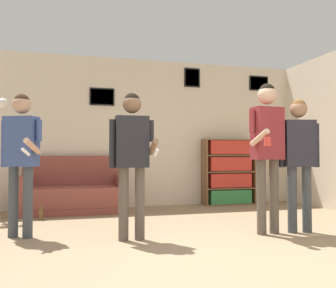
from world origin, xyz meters
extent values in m
plane|color=#937A5B|center=(0.00, 0.00, 0.00)|extent=(20.00, 20.00, 0.00)
cube|color=beige|center=(0.00, 3.87, 1.35)|extent=(8.63, 0.06, 2.70)
cube|color=black|center=(2.49, 3.82, 2.38)|extent=(0.41, 0.02, 0.29)
cube|color=beige|center=(2.49, 3.82, 2.38)|extent=(0.37, 0.01, 0.25)
cube|color=black|center=(-0.63, 3.82, 1.98)|extent=(0.44, 0.02, 0.31)
cube|color=gray|center=(-0.63, 3.82, 1.98)|extent=(0.39, 0.01, 0.27)
cube|color=black|center=(1.07, 3.82, 2.42)|extent=(0.31, 0.02, 0.36)
cube|color=#B2B2BC|center=(1.07, 3.82, 2.42)|extent=(0.26, 0.01, 0.32)
cube|color=brown|center=(-1.13, 3.40, 0.05)|extent=(1.67, 0.80, 0.10)
cube|color=brown|center=(-1.13, 3.40, 0.26)|extent=(1.61, 0.74, 0.32)
cube|color=brown|center=(-1.13, 3.73, 0.67)|extent=(1.61, 0.14, 0.50)
cube|color=brown|center=(-1.91, 3.40, 0.51)|extent=(0.12, 0.74, 0.18)
cube|color=brown|center=(-0.36, 3.40, 0.51)|extent=(0.12, 0.74, 0.18)
cube|color=brown|center=(1.25, 3.65, 0.62)|extent=(0.02, 0.30, 1.24)
cube|color=brown|center=(2.23, 3.65, 0.62)|extent=(0.02, 0.30, 1.24)
cube|color=brown|center=(1.74, 3.79, 0.62)|extent=(1.00, 0.01, 1.24)
cube|color=brown|center=(1.74, 3.65, 0.01)|extent=(0.95, 0.30, 0.02)
cube|color=brown|center=(1.74, 3.65, 1.23)|extent=(0.95, 0.30, 0.02)
cube|color=brown|center=(1.74, 3.65, 0.31)|extent=(0.95, 0.30, 0.02)
cube|color=brown|center=(1.74, 3.65, 0.62)|extent=(0.95, 0.30, 0.02)
cube|color=brown|center=(1.74, 3.65, 0.93)|extent=(0.95, 0.30, 0.02)
cube|color=#338447|center=(1.74, 3.64, 0.15)|extent=(0.82, 0.26, 0.26)
cube|color=red|center=(1.74, 3.64, 0.46)|extent=(0.82, 0.26, 0.26)
cube|color=red|center=(1.74, 3.64, 0.77)|extent=(0.82, 0.26, 0.26)
cube|color=red|center=(1.74, 3.64, 1.08)|extent=(0.82, 0.26, 0.26)
sphere|color=white|center=(-2.16, 3.10, 1.70)|extent=(0.16, 0.16, 0.16)
cylinder|color=#3D4247|center=(-1.82, 1.70, 0.40)|extent=(0.11, 0.11, 0.81)
cylinder|color=#3D4247|center=(-1.66, 1.62, 0.40)|extent=(0.11, 0.11, 0.81)
cube|color=#384C84|center=(-1.74, 1.66, 1.09)|extent=(0.41, 0.33, 0.57)
sphere|color=tan|center=(-1.74, 1.66, 1.52)|extent=(0.21, 0.21, 0.21)
sphere|color=#382314|center=(-1.74, 1.66, 1.55)|extent=(0.18, 0.18, 0.18)
cylinder|color=#384C84|center=(-1.55, 1.57, 1.22)|extent=(0.07, 0.07, 0.24)
cylinder|color=tan|center=(-1.60, 1.45, 1.03)|extent=(0.18, 0.29, 0.18)
cylinder|color=white|center=(-1.66, 1.33, 0.97)|extent=(0.09, 0.14, 0.09)
cylinder|color=#384C84|center=(-1.94, 1.75, 1.07)|extent=(0.07, 0.07, 0.54)
cylinder|color=brown|center=(-0.63, 1.19, 0.40)|extent=(0.11, 0.11, 0.80)
cylinder|color=brown|center=(-0.45, 1.19, 0.40)|extent=(0.11, 0.11, 0.80)
cube|color=#232328|center=(-0.54, 1.19, 1.08)|extent=(0.36, 0.21, 0.57)
sphere|color=brown|center=(-0.54, 1.19, 1.50)|extent=(0.21, 0.21, 0.21)
sphere|color=black|center=(-0.54, 1.19, 1.54)|extent=(0.18, 0.18, 0.18)
cylinder|color=#232328|center=(-0.33, 1.19, 1.21)|extent=(0.07, 0.07, 0.24)
cylinder|color=brown|center=(-0.33, 1.06, 1.03)|extent=(0.07, 0.29, 0.18)
cylinder|color=white|center=(-0.33, 0.92, 0.96)|extent=(0.04, 0.14, 0.09)
cylinder|color=#232328|center=(-0.76, 1.20, 1.06)|extent=(0.07, 0.07, 0.53)
cylinder|color=brown|center=(0.99, 1.08, 0.44)|extent=(0.11, 0.11, 0.88)
cylinder|color=brown|center=(1.17, 1.10, 0.44)|extent=(0.11, 0.11, 0.88)
cube|color=maroon|center=(1.08, 1.09, 1.20)|extent=(0.38, 0.24, 0.63)
sphere|color=#D1A889|center=(1.08, 1.09, 1.66)|extent=(0.23, 0.23, 0.23)
sphere|color=black|center=(1.08, 1.09, 1.70)|extent=(0.19, 0.19, 0.19)
cylinder|color=maroon|center=(1.29, 1.12, 1.17)|extent=(0.07, 0.07, 0.59)
cylinder|color=maroon|center=(0.87, 1.07, 1.34)|extent=(0.07, 0.07, 0.27)
cylinder|color=#D1A889|center=(0.88, 0.92, 1.14)|extent=(0.10, 0.33, 0.19)
cylinder|color=red|center=(0.90, 0.78, 1.09)|extent=(0.08, 0.08, 0.10)
cylinder|color=#3D4247|center=(1.40, 1.08, 0.40)|extent=(0.11, 0.11, 0.80)
cylinder|color=#3D4247|center=(1.58, 1.04, 0.40)|extent=(0.11, 0.11, 0.80)
cube|color=#282833|center=(1.49, 1.06, 1.08)|extent=(0.40, 0.28, 0.56)
sphere|color=#997051|center=(1.49, 1.06, 1.50)|extent=(0.21, 0.21, 0.21)
sphere|color=brown|center=(1.49, 1.06, 1.53)|extent=(0.17, 0.17, 0.17)
cylinder|color=#282833|center=(1.70, 1.01, 1.06)|extent=(0.07, 0.07, 0.53)
cylinder|color=#282833|center=(1.28, 1.11, 1.06)|extent=(0.07, 0.07, 0.53)
cylinder|color=brown|center=(-1.58, 2.80, 0.08)|extent=(0.07, 0.07, 0.16)
cylinder|color=brown|center=(-1.58, 2.80, 0.19)|extent=(0.03, 0.03, 0.07)
camera|label=1|loc=(-1.25, -2.90, 0.94)|focal=40.00mm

